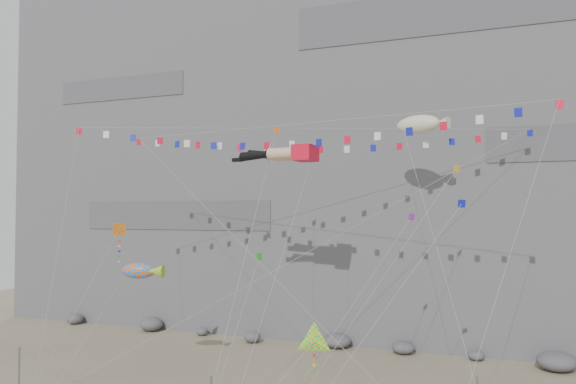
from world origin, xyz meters
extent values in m
cube|color=slate|center=(0.00, 32.00, 25.00)|extent=(80.00, 28.00, 50.00)
cylinder|color=slate|center=(-14.59, -5.07, 1.85)|extent=(0.12, 0.12, 3.69)
cube|color=red|center=(1.12, 5.23, 16.53)|extent=(1.53, 2.02, 1.14)
cylinder|color=#DCAD89|center=(-0.57, 4.78, 16.53)|extent=(1.98, 0.97, 0.84)
sphere|color=black|center=(-1.53, 4.85, 16.53)|extent=(0.77, 0.77, 0.77)
cone|color=black|center=(-2.67, 4.93, 16.47)|extent=(2.34, 0.86, 0.78)
cube|color=black|center=(-4.19, 5.03, 16.21)|extent=(0.76, 0.38, 0.28)
cylinder|color=#DCAD89|center=(-0.50, 5.92, 16.53)|extent=(1.98, 0.97, 0.84)
sphere|color=black|center=(-1.46, 5.98, 16.53)|extent=(0.77, 0.77, 0.77)
cone|color=black|center=(-2.59, 6.06, 16.64)|extent=(2.36, 0.86, 0.84)
cube|color=black|center=(-4.12, 6.16, 16.56)|extent=(0.76, 0.38, 0.28)
cylinder|color=gray|center=(1.36, -1.88, 8.29)|extent=(0.03, 0.03, 21.78)
cylinder|color=gray|center=(-6.95, 2.11, 9.48)|extent=(0.03, 0.03, 27.15)
cylinder|color=gray|center=(6.30, 1.29, 9.38)|extent=(0.03, 0.03, 22.83)
cylinder|color=gray|center=(-13.36, -1.34, 5.55)|extent=(0.03, 0.03, 12.64)
cylinder|color=gray|center=(-12.24, -0.72, 4.02)|extent=(0.03, 0.03, 10.41)
cylinder|color=gray|center=(10.90, 5.48, 9.62)|extent=(0.03, 0.03, 23.80)
cylinder|color=gray|center=(-1.60, 0.94, 9.30)|extent=(0.03, 0.03, 22.01)
cylinder|color=gray|center=(5.32, 0.52, 6.02)|extent=(0.03, 0.03, 17.14)
cylinder|color=gray|center=(-1.24, -1.25, 4.62)|extent=(0.03, 0.03, 13.41)
cylinder|color=gray|center=(7.09, 0.81, 7.68)|extent=(0.03, 0.03, 22.58)
cylinder|color=gray|center=(7.83, -1.64, 6.43)|extent=(0.03, 0.03, 16.72)
camera|label=1|loc=(14.47, -32.50, 12.27)|focal=35.00mm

